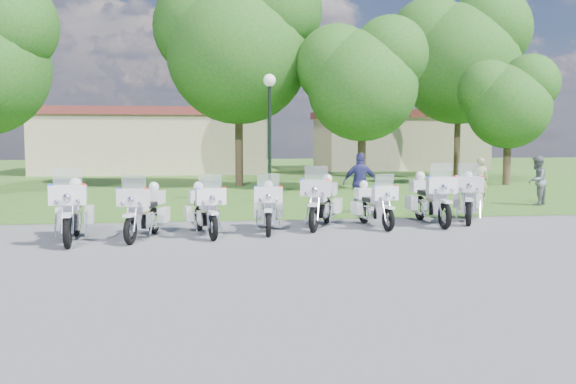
{
  "coord_description": "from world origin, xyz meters",
  "views": [
    {
      "loc": [
        -2.81,
        -14.63,
        2.35
      ],
      "look_at": [
        -0.72,
        1.2,
        0.95
      ],
      "focal_mm": 40.0,
      "sensor_mm": 36.0,
      "label": 1
    }
  ],
  "objects": [
    {
      "name": "tree_1",
      "position": [
        -1.21,
        15.3,
        6.8
      ],
      "size": [
        7.71,
        6.58,
        10.28
      ],
      "color": "#38281C",
      "rests_on": "ground"
    },
    {
      "name": "grass_lawn",
      "position": [
        0.0,
        27.0,
        0.0
      ],
      "size": [
        100.0,
        48.0,
        0.01
      ],
      "primitive_type": "cube",
      "color": "#31561B",
      "rests_on": "ground"
    },
    {
      "name": "motorcycle_4",
      "position": [
        0.21,
        1.54,
        0.68
      ],
      "size": [
        1.35,
        2.29,
        1.62
      ],
      "rotation": [
        0.0,
        0.0,
        2.76
      ],
      "color": "black",
      "rests_on": "ground"
    },
    {
      "name": "lamp_post",
      "position": [
        -0.48,
        7.93,
        3.38
      ],
      "size": [
        0.44,
        0.44,
        4.51
      ],
      "color": "black",
      "rests_on": "ground"
    },
    {
      "name": "bystander_a",
      "position": [
        6.95,
        7.04,
        0.79
      ],
      "size": [
        0.67,
        0.54,
        1.58
      ],
      "primitive_type": "imported",
      "rotation": [
        0.0,
        0.0,
        2.81
      ],
      "color": "tan",
      "rests_on": "ground"
    },
    {
      "name": "bystander_c",
      "position": [
        1.95,
        4.44,
        0.91
      ],
      "size": [
        1.12,
        0.59,
        1.82
      ],
      "primitive_type": "imported",
      "rotation": [
        0.0,
        0.0,
        3.0
      ],
      "color": "navy",
      "rests_on": "ground"
    },
    {
      "name": "tree_2",
      "position": [
        4.04,
        12.89,
        4.98
      ],
      "size": [
        5.64,
        4.82,
        7.53
      ],
      "color": "#38281C",
      "rests_on": "ground"
    },
    {
      "name": "motorcycle_5",
      "position": [
        1.55,
        1.43,
        0.59
      ],
      "size": [
        0.89,
        2.09,
        1.41
      ],
      "rotation": [
        0.0,
        0.0,
        3.3
      ],
      "color": "black",
      "rests_on": "ground"
    },
    {
      "name": "motorcycle_1",
      "position": [
        -4.16,
        0.32,
        0.64
      ],
      "size": [
        1.08,
        2.23,
        1.52
      ],
      "rotation": [
        0.0,
        0.0,
        2.9
      ],
      "color": "black",
      "rests_on": "ground"
    },
    {
      "name": "tree_4",
      "position": [
        11.84,
        21.3,
        7.14
      ],
      "size": [
        8.09,
        6.91,
        10.79
      ],
      "color": "#38281C",
      "rests_on": "ground"
    },
    {
      "name": "motorcycle_3",
      "position": [
        -1.23,
        0.99,
        0.62
      ],
      "size": [
        0.85,
        2.19,
        1.47
      ],
      "rotation": [
        0.0,
        0.0,
        3.04
      ],
      "color": "black",
      "rests_on": "ground"
    },
    {
      "name": "ground",
      "position": [
        0.0,
        0.0,
        0.0
      ],
      "size": [
        100.0,
        100.0,
        0.0
      ],
      "primitive_type": "plane",
      "color": "#5A5A60",
      "rests_on": "ground"
    },
    {
      "name": "motorcycle_7",
      "position": [
        4.42,
        2.15,
        0.68
      ],
      "size": [
        1.37,
        2.31,
        1.64
      ],
      "rotation": [
        0.0,
        0.0,
        2.76
      ],
      "color": "black",
      "rests_on": "ground"
    },
    {
      "name": "motorcycle_2",
      "position": [
        -2.8,
        0.61,
        0.62
      ],
      "size": [
        1.01,
        2.2,
        1.49
      ],
      "rotation": [
        0.0,
        0.0,
        3.35
      ],
      "color": "black",
      "rests_on": "ground"
    },
    {
      "name": "bystander_b",
      "position": [
        8.39,
        5.73,
        0.83
      ],
      "size": [
        1.02,
        1.02,
        1.67
      ],
      "primitive_type": "imported",
      "rotation": [
        0.0,
        0.0,
        -2.38
      ],
      "color": "slate",
      "rests_on": "ground"
    },
    {
      "name": "building_east",
      "position": [
        11.0,
        30.0,
        2.07
      ],
      "size": [
        11.44,
        7.28,
        4.1
      ],
      "color": "tan",
      "rests_on": "ground"
    },
    {
      "name": "motorcycle_6",
      "position": [
        3.19,
        1.76,
        0.7
      ],
      "size": [
        0.83,
        2.49,
        1.67
      ],
      "rotation": [
        0.0,
        0.0,
        3.16
      ],
      "color": "black",
      "rests_on": "ground"
    },
    {
      "name": "building_west",
      "position": [
        -6.0,
        28.0,
        2.07
      ],
      "size": [
        14.56,
        8.32,
        4.1
      ],
      "color": "tan",
      "rests_on": "ground"
    },
    {
      "name": "motorcycle_0",
      "position": [
        -5.72,
        0.1,
        0.7
      ],
      "size": [
        0.95,
        2.5,
        1.68
      ],
      "rotation": [
        0.0,
        0.0,
        3.23
      ],
      "color": "black",
      "rests_on": "ground"
    },
    {
      "name": "tree_3",
      "position": [
        11.63,
        14.56,
        4.11
      ],
      "size": [
        4.67,
        3.98,
        6.22
      ],
      "color": "#38281C",
      "rests_on": "ground"
    }
  ]
}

